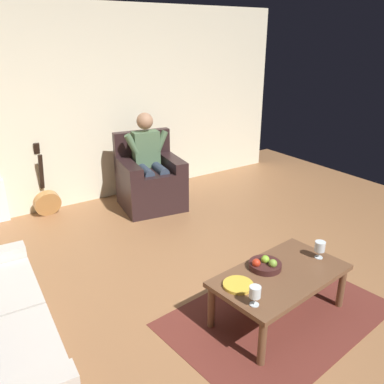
# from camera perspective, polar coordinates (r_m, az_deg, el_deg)

# --- Properties ---
(ground_plane) EXTENTS (7.53, 7.53, 0.00)m
(ground_plane) POSITION_cam_1_polar(r_m,az_deg,el_deg) (3.70, 8.90, -15.75)
(ground_plane) COLOR #93643F
(wall_back) EXTENTS (5.89, 0.06, 2.63)m
(wall_back) POSITION_cam_1_polar(r_m,az_deg,el_deg) (5.74, -12.52, 11.85)
(wall_back) COLOR beige
(wall_back) RESTS_ON ground
(rug) EXTENTS (1.96, 1.42, 0.01)m
(rug) POSITION_cam_1_polar(r_m,az_deg,el_deg) (3.63, 11.99, -16.73)
(rug) COLOR maroon
(rug) RESTS_ON ground
(armchair) EXTENTS (0.89, 0.87, 1.00)m
(armchair) POSITION_cam_1_polar(r_m,az_deg,el_deg) (5.50, -5.99, 1.50)
(armchair) COLOR black
(armchair) RESTS_ON ground
(person_seated) EXTENTS (0.62, 0.62, 1.28)m
(person_seated) POSITION_cam_1_polar(r_m,az_deg,el_deg) (5.38, -6.07, 4.86)
(person_seated) COLOR #4F6C4B
(person_seated) RESTS_ON ground
(coffee_table) EXTENTS (1.20, 0.75, 0.42)m
(coffee_table) POSITION_cam_1_polar(r_m,az_deg,el_deg) (3.42, 12.46, -11.98)
(coffee_table) COLOR brown
(coffee_table) RESTS_ON ground
(guitar) EXTENTS (0.34, 0.29, 0.95)m
(guitar) POSITION_cam_1_polar(r_m,az_deg,el_deg) (5.57, -19.94, -1.08)
(guitar) COLOR #B27B42
(guitar) RESTS_ON ground
(wine_glass_near) EXTENTS (0.09, 0.09, 0.15)m
(wine_glass_near) POSITION_cam_1_polar(r_m,az_deg,el_deg) (2.96, 8.95, -13.99)
(wine_glass_near) COLOR silver
(wine_glass_near) RESTS_ON coffee_table
(wine_glass_far) EXTENTS (0.09, 0.09, 0.16)m
(wine_glass_far) POSITION_cam_1_polar(r_m,az_deg,el_deg) (3.65, 17.72, -7.49)
(wine_glass_far) COLOR silver
(wine_glass_far) RESTS_ON coffee_table
(fruit_bowl) EXTENTS (0.27, 0.27, 0.11)m
(fruit_bowl) POSITION_cam_1_polar(r_m,az_deg,el_deg) (3.42, 10.34, -10.12)
(fruit_bowl) COLOR #3C1D1B
(fruit_bowl) RESTS_ON coffee_table
(decorative_dish) EXTENTS (0.24, 0.24, 0.02)m
(decorative_dish) POSITION_cam_1_polar(r_m,az_deg,el_deg) (3.18, 6.58, -13.00)
(decorative_dish) COLOR gold
(decorative_dish) RESTS_ON coffee_table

